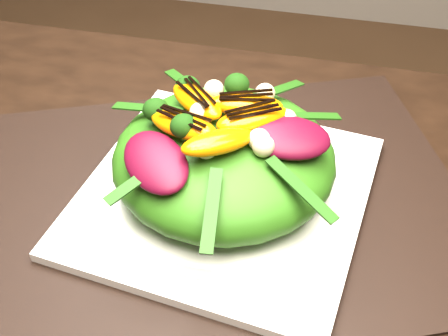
% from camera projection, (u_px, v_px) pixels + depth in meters
% --- Properties ---
extents(placemat, '(0.60, 0.54, 0.00)m').
position_uv_depth(placemat, '(224.00, 200.00, 0.62)').
color(placemat, black).
rests_on(placemat, dining_table).
extents(plate_base, '(0.31, 0.31, 0.01)m').
position_uv_depth(plate_base, '(224.00, 195.00, 0.61)').
color(plate_base, white).
rests_on(plate_base, placemat).
extents(salad_bowl, '(0.30, 0.30, 0.02)m').
position_uv_depth(salad_bowl, '(224.00, 185.00, 0.61)').
color(salad_bowl, white).
rests_on(salad_bowl, plate_base).
extents(lettuce_mound, '(0.25, 0.25, 0.08)m').
position_uv_depth(lettuce_mound, '(224.00, 158.00, 0.58)').
color(lettuce_mound, '#306713').
rests_on(lettuce_mound, salad_bowl).
extents(radicchio_leaf, '(0.09, 0.07, 0.02)m').
position_uv_depth(radicchio_leaf, '(288.00, 137.00, 0.54)').
color(radicchio_leaf, '#440717').
rests_on(radicchio_leaf, lettuce_mound).
extents(orange_segment, '(0.07, 0.04, 0.02)m').
position_uv_depth(orange_segment, '(213.00, 101.00, 0.57)').
color(orange_segment, '#DC6A03').
rests_on(orange_segment, lettuce_mound).
extents(broccoli_floret, '(0.05, 0.05, 0.03)m').
position_uv_depth(broccoli_floret, '(167.00, 90.00, 0.58)').
color(broccoli_floret, black).
rests_on(broccoli_floret, lettuce_mound).
extents(macadamia_nut, '(0.03, 0.03, 0.02)m').
position_uv_depth(macadamia_nut, '(243.00, 157.00, 0.51)').
color(macadamia_nut, '#CABB8E').
rests_on(macadamia_nut, lettuce_mound).
extents(balsamic_drizzle, '(0.04, 0.01, 0.00)m').
position_uv_depth(balsamic_drizzle, '(213.00, 92.00, 0.56)').
color(balsamic_drizzle, black).
rests_on(balsamic_drizzle, orange_segment).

